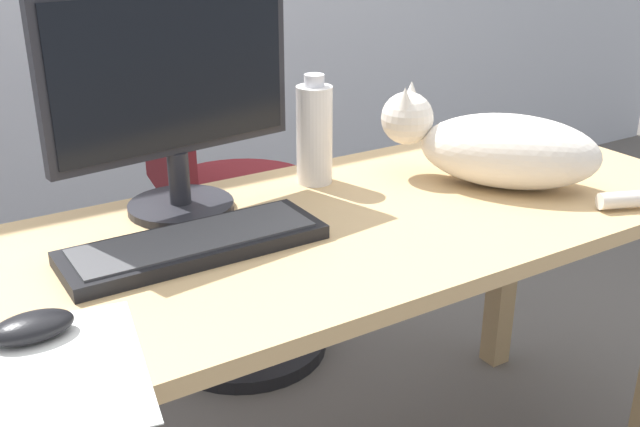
{
  "coord_description": "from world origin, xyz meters",
  "views": [
    {
      "loc": [
        -0.75,
        -1.05,
        1.24
      ],
      "look_at": [
        -0.14,
        -0.08,
        0.76
      ],
      "focal_mm": 41.72,
      "sensor_mm": 36.0,
      "label": 1
    }
  ],
  "objects": [
    {
      "name": "desk",
      "position": [
        0.0,
        0.0,
        0.59
      ],
      "size": [
        1.46,
        0.62,
        0.7
      ],
      "color": "tan",
      "rests_on": "ground_plane"
    },
    {
      "name": "office_chair",
      "position": [
        0.03,
        0.7,
        0.4
      ],
      "size": [
        0.48,
        0.48,
        0.93
      ],
      "color": "black",
      "rests_on": "ground_plane"
    },
    {
      "name": "monitor",
      "position": [
        -0.28,
        0.2,
        0.93
      ],
      "size": [
        0.48,
        0.2,
        0.42
      ],
      "color": "#232328",
      "rests_on": "desk"
    },
    {
      "name": "keyboard",
      "position": [
        -0.33,
        0.01,
        0.71
      ],
      "size": [
        0.44,
        0.15,
        0.03
      ],
      "color": "black",
      "rests_on": "desk"
    },
    {
      "name": "cat",
      "position": [
        0.33,
        -0.02,
        0.78
      ],
      "size": [
        0.41,
        0.5,
        0.2
      ],
      "color": "silver",
      "rests_on": "desk"
    },
    {
      "name": "computer_mouse",
      "position": [
        -0.62,
        -0.12,
        0.72
      ],
      "size": [
        0.11,
        0.06,
        0.04
      ],
      "primitive_type": "ellipsoid",
      "color": "black",
      "rests_on": "desk"
    },
    {
      "name": "paper_sheet",
      "position": [
        -0.61,
        -0.22,
        0.7
      ],
      "size": [
        0.26,
        0.33,
        0.0
      ],
      "primitive_type": "cube",
      "rotation": [
        0.0,
        0.0,
        -0.18
      ],
      "color": "white",
      "rests_on": "desk"
    },
    {
      "name": "water_bottle",
      "position": [
        0.02,
        0.2,
        0.81
      ],
      "size": [
        0.07,
        0.07,
        0.23
      ],
      "color": "silver",
      "rests_on": "desk"
    }
  ]
}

